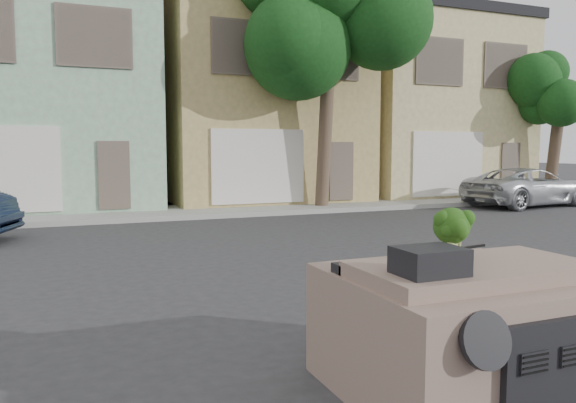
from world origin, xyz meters
TOP-DOWN VIEW (x-y plane):
  - ground_plane at (0.00, 0.00)m, footprint 120.00×120.00m
  - sidewalk at (0.00, 10.50)m, footprint 40.00×3.00m
  - townhouse_mint at (-3.50, 14.50)m, footprint 7.20×8.20m
  - townhouse_tan at (4.00, 14.50)m, footprint 7.20×8.20m
  - townhouse_beige at (11.50, 14.50)m, footprint 7.20×8.20m
  - silver_pickup at (12.26, 8.36)m, footprint 5.08×2.78m
  - tree_near at (5.00, 9.80)m, footprint 4.40×4.00m
  - tree_far at (15.00, 9.80)m, footprint 3.20×3.00m
  - car_dashboard at (0.00, -3.00)m, footprint 2.00×1.80m
  - instrument_hump at (-0.58, -3.35)m, footprint 0.48×0.38m
  - wiper_arm at (0.28, -2.62)m, footprint 0.69×0.15m
  - broccoli at (-0.08, -2.96)m, footprint 0.44×0.44m

SIDE VIEW (x-z plane):
  - ground_plane at x=0.00m, z-range 0.00..0.00m
  - silver_pickup at x=12.26m, z-range -0.67..0.67m
  - sidewalk at x=0.00m, z-range 0.00..0.15m
  - car_dashboard at x=0.00m, z-range 0.00..1.12m
  - wiper_arm at x=0.28m, z-range 1.12..1.14m
  - instrument_hump at x=-0.58m, z-range 1.12..1.32m
  - broccoli at x=-0.08m, z-range 1.12..1.56m
  - tree_far at x=15.00m, z-range 0.00..6.00m
  - townhouse_mint at x=-3.50m, z-range 0.00..7.55m
  - townhouse_tan at x=4.00m, z-range 0.00..7.55m
  - townhouse_beige at x=11.50m, z-range 0.00..7.55m
  - tree_near at x=5.00m, z-range 0.00..8.50m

